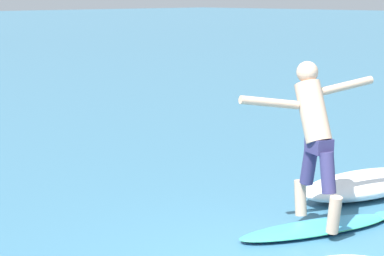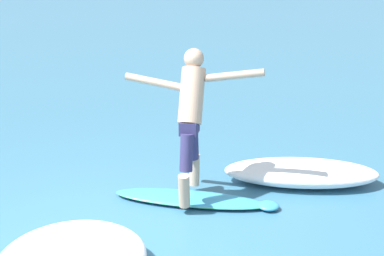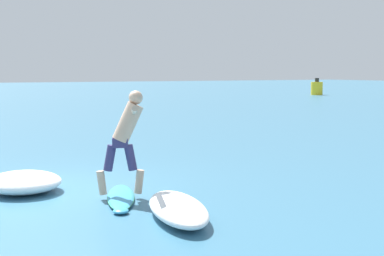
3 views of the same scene
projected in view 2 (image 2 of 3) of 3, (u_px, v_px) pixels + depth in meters
name	position (u px, v px, depth m)	size (l,w,h in m)	color
ground_plane	(92.00, 253.00, 5.42)	(200.00, 200.00, 0.00)	teal
surfboard	(192.00, 199.00, 6.48)	(2.01, 1.09, 0.23)	#3999C7
surfer	(191.00, 111.00, 6.25)	(1.59, 0.96, 1.75)	tan
wave_foam_at_nose	(301.00, 173.00, 6.98)	(2.13, 1.23, 0.30)	white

